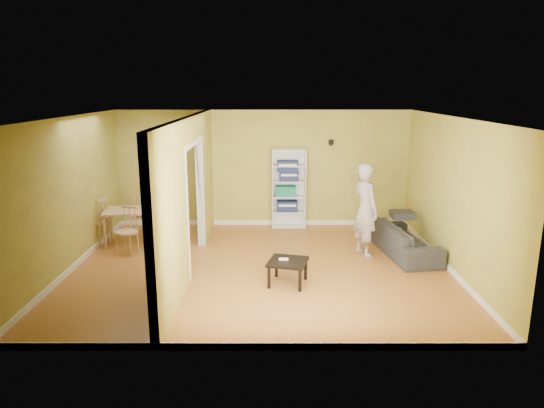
{
  "coord_description": "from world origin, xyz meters",
  "views": [
    {
      "loc": [
        0.2,
        -7.98,
        3.07
      ],
      "look_at": [
        0.2,
        0.2,
        1.1
      ],
      "focal_mm": 32.0,
      "sensor_mm": 36.0,
      "label": 1
    }
  ],
  "objects": [
    {
      "name": "chair_near",
      "position": [
        -2.54,
        0.76,
        0.45
      ],
      "size": [
        0.5,
        0.5,
        0.89
      ],
      "primitive_type": null,
      "rotation": [
        0.0,
        0.0,
        -0.24
      ],
      "color": "tan",
      "rests_on": "ground"
    },
    {
      "name": "paper_box_teal",
      "position": [
        0.51,
        2.56,
        0.83
      ],
      "size": [
        0.44,
        0.29,
        0.23
      ],
      "primitive_type": "cube",
      "color": "#115E52",
      "rests_on": "bookshelf"
    },
    {
      "name": "chair_far",
      "position": [
        -2.52,
        2.03,
        0.45
      ],
      "size": [
        0.53,
        0.53,
        0.91
      ],
      "primitive_type": null,
      "rotation": [
        0.0,
        0.0,
        2.78
      ],
      "color": "#DAB978",
      "rests_on": "ground"
    },
    {
      "name": "dining_table",
      "position": [
        -2.58,
        1.4,
        0.62
      ],
      "size": [
        1.12,
        0.74,
        0.7
      ],
      "rotation": [
        0.0,
        0.0,
        0.14
      ],
      "color": "tan",
      "rests_on": "ground"
    },
    {
      "name": "bookshelf",
      "position": [
        0.57,
        2.6,
        0.88
      ],
      "size": [
        0.74,
        0.33,
        1.77
      ],
      "color": "white",
      "rests_on": "ground"
    },
    {
      "name": "coffee_table",
      "position": [
        0.45,
        -0.71,
        0.33
      ],
      "size": [
        0.59,
        0.59,
        0.39
      ],
      "rotation": [
        0.0,
        0.0,
        -0.25
      ],
      "color": "black",
      "rests_on": "ground"
    },
    {
      "name": "person",
      "position": [
        1.93,
        0.69,
        1.02
      ],
      "size": [
        0.91,
        0.82,
        2.05
      ],
      "primitive_type": "imported",
      "rotation": [
        0.0,
        0.0,
        1.96
      ],
      "color": "slate",
      "rests_on": "ground"
    },
    {
      "name": "paper_box_navy_b",
      "position": [
        0.57,
        2.56,
        1.17
      ],
      "size": [
        0.41,
        0.27,
        0.21
      ],
      "primitive_type": "cube",
      "color": "navy",
      "rests_on": "bookshelf"
    },
    {
      "name": "chair_left",
      "position": [
        -3.3,
        1.35,
        0.48
      ],
      "size": [
        0.56,
        0.56,
        0.95
      ],
      "primitive_type": null,
      "rotation": [
        0.0,
        0.0,
        -1.9
      ],
      "color": "tan",
      "rests_on": "ground"
    },
    {
      "name": "room_shell",
      "position": [
        0.0,
        0.0,
        1.3
      ],
      "size": [
        6.5,
        6.5,
        6.5
      ],
      "color": "#A65128",
      "rests_on": "ground"
    },
    {
      "name": "wall_speaker",
      "position": [
        1.5,
        2.69,
        1.9
      ],
      "size": [
        0.1,
        0.1,
        0.1
      ],
      "primitive_type": "cube",
      "color": "black",
      "rests_on": "room_shell"
    },
    {
      "name": "paper_box_navy_a",
      "position": [
        0.54,
        2.56,
        0.49
      ],
      "size": [
        0.45,
        0.3,
        0.23
      ],
      "primitive_type": "cube",
      "color": "navy",
      "rests_on": "bookshelf"
    },
    {
      "name": "game_controller",
      "position": [
        0.38,
        -0.68,
        0.41
      ],
      "size": [
        0.15,
        0.04,
        0.03
      ],
      "primitive_type": "cube",
      "color": "white",
      "rests_on": "coffee_table"
    },
    {
      "name": "partition",
      "position": [
        -1.2,
        0.0,
        1.3
      ],
      "size": [
        0.22,
        5.5,
        2.6
      ],
      "primitive_type": null,
      "color": "gold",
      "rests_on": "ground"
    },
    {
      "name": "paper_box_navy_c",
      "position": [
        0.54,
        2.56,
        1.42
      ],
      "size": [
        0.46,
        0.3,
        0.23
      ],
      "primitive_type": "cube",
      "color": "navy",
      "rests_on": "bookshelf"
    },
    {
      "name": "sofa",
      "position": [
        2.7,
        0.72,
        0.36
      ],
      "size": [
        1.99,
        1.06,
        0.72
      ],
      "primitive_type": "imported",
      "rotation": [
        0.0,
        0.0,
        1.71
      ],
      "color": "#262629",
      "rests_on": "ground"
    }
  ]
}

